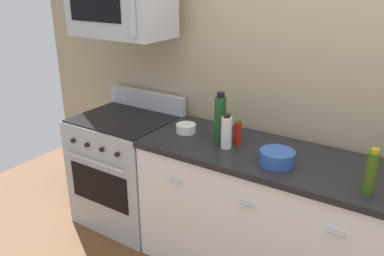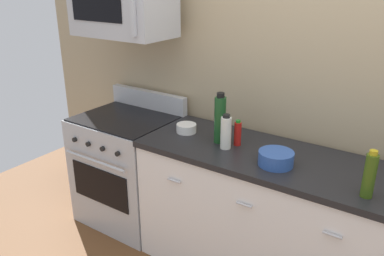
% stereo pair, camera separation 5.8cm
% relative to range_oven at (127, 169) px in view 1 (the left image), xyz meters
% --- Properties ---
extents(back_wall, '(5.32, 0.10, 2.70)m').
position_rel_range_oven_xyz_m(back_wall, '(1.49, 0.41, 0.88)').
color(back_wall, tan).
rests_on(back_wall, ground_plane).
extents(counter_unit, '(2.23, 0.66, 0.92)m').
position_rel_range_oven_xyz_m(counter_unit, '(1.49, -0.00, -0.01)').
color(counter_unit, white).
rests_on(counter_unit, ground_plane).
extents(range_oven, '(0.76, 0.69, 1.07)m').
position_rel_range_oven_xyz_m(range_oven, '(0.00, 0.00, 0.00)').
color(range_oven, '#B7BABF').
rests_on(range_oven, ground_plane).
extents(microwave, '(0.74, 0.44, 0.40)m').
position_rel_range_oven_xyz_m(microwave, '(0.00, 0.04, 1.28)').
color(microwave, '#B7BABF').
extents(bottle_vinegar_white, '(0.07, 0.07, 0.23)m').
position_rel_range_oven_xyz_m(bottle_vinegar_white, '(0.95, -0.07, 0.56)').
color(bottle_vinegar_white, silver).
rests_on(bottle_vinegar_white, countertop_slab).
extents(bottle_wine_green, '(0.08, 0.08, 0.35)m').
position_rel_range_oven_xyz_m(bottle_wine_green, '(0.87, -0.01, 0.62)').
color(bottle_wine_green, '#19471E').
rests_on(bottle_wine_green, countertop_slab).
extents(bottle_olive_oil, '(0.06, 0.06, 0.26)m').
position_rel_range_oven_xyz_m(bottle_olive_oil, '(1.85, -0.19, 0.57)').
color(bottle_olive_oil, '#385114').
rests_on(bottle_olive_oil, countertop_slab).
extents(bottle_hot_sauce_red, '(0.05, 0.05, 0.17)m').
position_rel_range_oven_xyz_m(bottle_hot_sauce_red, '(0.99, 0.02, 0.53)').
color(bottle_hot_sauce_red, '#B21914').
rests_on(bottle_hot_sauce_red, countertop_slab).
extents(bowl_white_ceramic, '(0.14, 0.14, 0.06)m').
position_rel_range_oven_xyz_m(bowl_white_ceramic, '(0.58, 0.02, 0.48)').
color(bowl_white_ceramic, white).
rests_on(bowl_white_ceramic, countertop_slab).
extents(bowl_blue_mixing, '(0.21, 0.21, 0.09)m').
position_rel_range_oven_xyz_m(bowl_blue_mixing, '(1.32, -0.11, 0.50)').
color(bowl_blue_mixing, '#2D519E').
rests_on(bowl_blue_mixing, countertop_slab).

